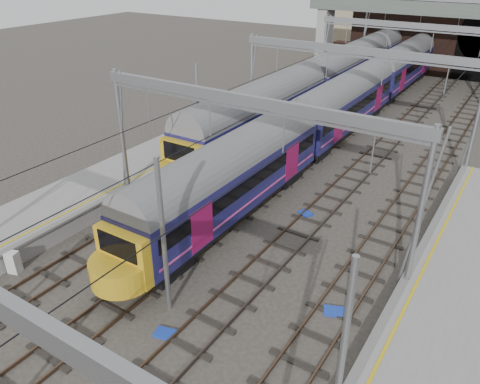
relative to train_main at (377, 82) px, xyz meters
The scene contains 12 objects.
ground 34.69m from the train_main, 86.69° to the right, with size 160.00×160.00×0.00m, color #38332D.
platform_left 33.13m from the train_main, 104.32° to the right, with size 4.32×55.00×1.12m.
tracks 19.80m from the train_main, 84.16° to the right, with size 14.40×80.00×0.22m.
overhead_line 13.81m from the train_main, 81.29° to the right, with size 16.80×80.00×8.00m.
retaining_wall 17.81m from the train_main, 78.93° to the left, with size 28.00×2.75×9.00m.
overbridge 12.56m from the train_main, 80.10° to the left, with size 28.00×3.00×9.25m.
train_main is the anchor object (origin of this frame).
train_second 4.79m from the train_main, 146.71° to the left, with size 3.11×53.89×5.25m.
relay_cabinet 35.09m from the train_main, 99.53° to the right, with size 0.55×0.46×1.10m, color silver.
equip_cover_a 34.04m from the train_main, 85.17° to the right, with size 0.83×0.59×0.10m, color #1839B8.
equip_cover_b 22.52m from the train_main, 81.28° to the right, with size 0.79×0.56×0.09m, color #1839B8.
equip_cover_c 30.19m from the train_main, 74.54° to the right, with size 0.88×0.62×0.10m, color #1839B8.
Camera 1 is at (10.88, -9.35, 13.55)m, focal length 35.00 mm.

